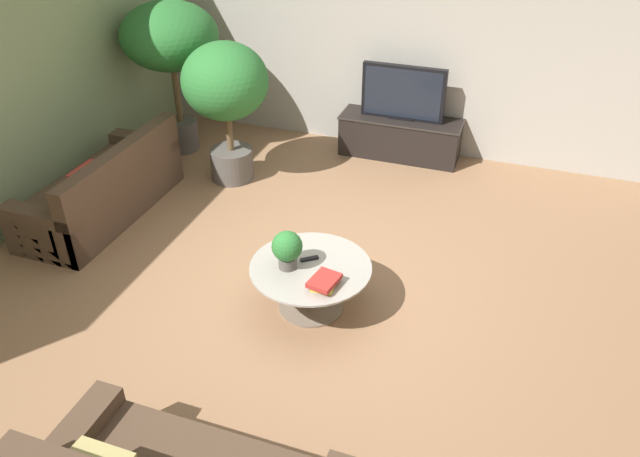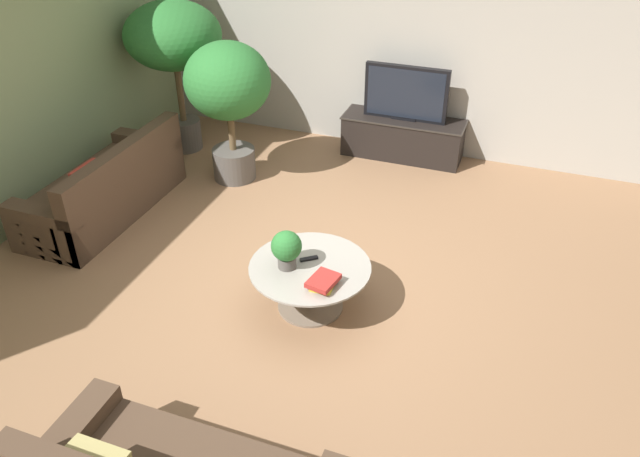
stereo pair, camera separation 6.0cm
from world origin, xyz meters
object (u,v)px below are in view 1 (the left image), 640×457
(coffee_table, at_px, (311,279))
(potted_plant_tabletop, at_px, (287,248))
(couch_by_wall, at_px, (104,191))
(potted_palm_tall, at_px, (170,42))
(television, at_px, (403,93))
(potted_palm_corner, at_px, (226,91))
(media_console, at_px, (400,137))

(coffee_table, bearing_deg, potted_plant_tabletop, -156.86)
(couch_by_wall, height_order, potted_palm_tall, potted_palm_tall)
(television, height_order, potted_palm_tall, potted_palm_tall)
(potted_palm_tall, distance_m, potted_palm_corner, 1.15)
(potted_plant_tabletop, bearing_deg, potted_palm_corner, 127.39)
(coffee_table, xyz_separation_m, potted_plant_tabletop, (-0.18, -0.08, 0.33))
(media_console, height_order, coffee_table, media_console)
(potted_plant_tabletop, bearing_deg, couch_by_wall, 161.87)
(television, bearing_deg, potted_palm_corner, -144.40)
(television, distance_m, potted_palm_tall, 2.89)
(potted_palm_corner, bearing_deg, coffee_table, -48.45)
(television, xyz_separation_m, potted_palm_corner, (-1.76, -1.26, 0.26))
(media_console, distance_m, coffee_table, 3.21)
(television, bearing_deg, coffee_table, -90.55)
(television, xyz_separation_m, potted_palm_tall, (-2.74, -0.74, 0.56))
(media_console, distance_m, couch_by_wall, 3.66)
(media_console, xyz_separation_m, potted_palm_corner, (-1.76, -1.26, 0.84))
(potted_palm_corner, distance_m, potted_plant_tabletop, 2.59)
(media_console, xyz_separation_m, couch_by_wall, (-2.69, -2.48, 0.01))
(television, relative_size, potted_palm_corner, 0.63)
(potted_palm_corner, bearing_deg, media_console, 35.63)
(couch_by_wall, distance_m, potted_plant_tabletop, 2.63)
(television, relative_size, couch_by_wall, 0.52)
(couch_by_wall, relative_size, potted_palm_tall, 1.05)
(couch_by_wall, relative_size, potted_plant_tabletop, 5.73)
(television, bearing_deg, potted_palm_tall, -164.79)
(potted_palm_tall, bearing_deg, television, 15.21)
(coffee_table, bearing_deg, potted_palm_corner, 131.55)
(coffee_table, distance_m, potted_palm_tall, 3.82)
(potted_palm_corner, xyz_separation_m, potted_plant_tabletop, (1.55, -2.03, -0.46))
(couch_by_wall, relative_size, potted_palm_corner, 1.21)
(television, height_order, coffee_table, television)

